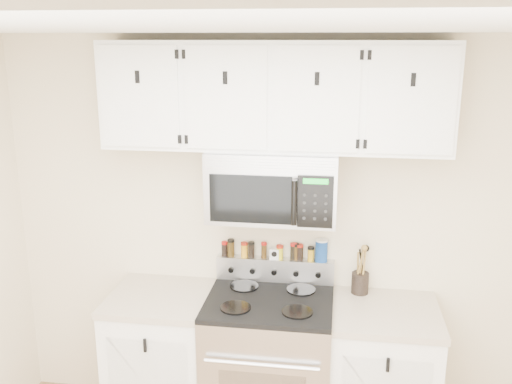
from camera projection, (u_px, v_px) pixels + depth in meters
The scene contains 20 objects.
back_wall at pixel (276, 235), 3.66m from camera, with size 3.50×0.01×2.50m, color beige.
ceiling at pixel (212, 30), 1.67m from camera, with size 3.50×3.50×0.01m, color white.
range at pixel (269, 367), 3.56m from camera, with size 0.76×0.65×1.10m.
base_cabinet_left at pixel (164, 360), 3.68m from camera, with size 0.64×0.62×0.92m.
base_cabinet_right at pixel (381, 378), 3.49m from camera, with size 0.64×0.62×0.92m.
microwave at pixel (273, 185), 3.38m from camera, with size 0.76×0.44×0.42m.
upper_cabinets at pixel (274, 96), 3.27m from camera, with size 2.00×0.35×0.62m.
utensil_crock at pixel (360, 281), 3.57m from camera, with size 0.11×0.11×0.31m.
kitchen_timer at pixel (275, 253), 3.66m from camera, with size 0.06×0.05×0.07m, color white.
salt_canister at pixel (321, 250), 3.61m from camera, with size 0.08×0.08×0.14m.
spice_jar_0 at pixel (225, 249), 3.70m from camera, with size 0.04×0.04×0.10m.
spice_jar_1 at pixel (231, 248), 3.69m from camera, with size 0.04×0.04×0.11m.
spice_jar_2 at pixel (244, 249), 3.68m from camera, with size 0.04×0.04×0.10m.
spice_jar_3 at pixel (251, 250), 3.67m from camera, with size 0.04×0.04×0.10m.
spice_jar_4 at pixel (264, 250), 3.66m from camera, with size 0.04×0.04×0.11m.
spice_jar_5 at pixel (280, 252), 3.65m from camera, with size 0.04×0.04×0.09m.
spice_jar_6 at pixel (293, 251), 3.63m from camera, with size 0.04×0.04×0.11m.
spice_jar_7 at pixel (296, 252), 3.63m from camera, with size 0.04×0.04×0.11m.
spice_jar_8 at pixel (300, 252), 3.63m from camera, with size 0.05×0.05×0.10m.
spice_jar_9 at pixel (311, 254), 3.62m from camera, with size 0.04×0.04×0.09m.
Camera 1 is at (0.38, -1.70, 2.47)m, focal length 40.00 mm.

